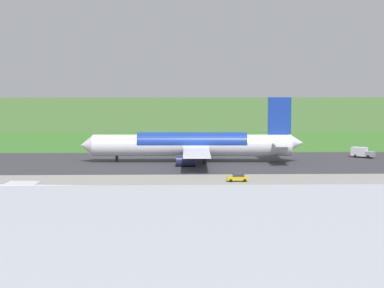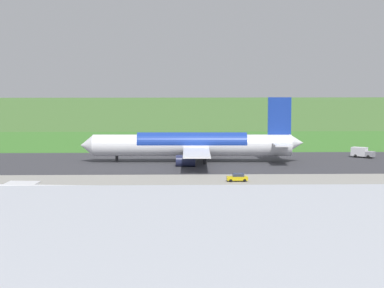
{
  "view_description": "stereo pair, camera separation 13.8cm",
  "coord_description": "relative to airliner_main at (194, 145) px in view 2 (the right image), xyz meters",
  "views": [
    {
      "loc": [
        -2.27,
        175.6,
        22.65
      ],
      "look_at": [
        -7.21,
        0.0,
        4.5
      ],
      "focal_mm": 68.34,
      "sensor_mm": 36.0,
      "label": 1
    },
    {
      "loc": [
        -2.41,
        175.61,
        22.65
      ],
      "look_at": [
        -7.21,
        0.0,
        4.5
      ],
      "focal_mm": 68.34,
      "sensor_mm": 36.0,
      "label": 2
    }
  ],
  "objects": [
    {
      "name": "service_car_followme",
      "position": [
        -7.96,
        30.46,
        -3.51
      ],
      "size": [
        4.24,
        2.0,
        1.62
      ],
      "color": "gold",
      "rests_on": "ground"
    },
    {
      "name": "service_truck_baggage",
      "position": [
        -43.27,
        -8.17,
        -2.95
      ],
      "size": [
        6.02,
        5.21,
        2.65
      ],
      "color": "gray",
      "rests_on": "ground"
    },
    {
      "name": "no_stopping_sign",
      "position": [
        3.28,
        -46.92,
        -2.88
      ],
      "size": [
        0.6,
        0.1,
        2.47
      ],
      "color": "slate",
      "rests_on": "ground"
    },
    {
      "name": "grass_verge_foreground",
      "position": [
        7.59,
        -46.81,
        -4.33
      ],
      "size": [
        600.0,
        80.0,
        0.04
      ],
      "primitive_type": "cube",
      "color": "#3C782B",
      "rests_on": "ground"
    },
    {
      "name": "traffic_cone_orange",
      "position": [
        7.42,
        -42.96,
        -4.08
      ],
      "size": [
        0.4,
        0.4,
        0.55
      ],
      "primitive_type": "cone",
      "color": "orange",
      "rests_on": "ground"
    },
    {
      "name": "apron_concrete",
      "position": [
        7.59,
        68.85,
        -4.33
      ],
      "size": [
        440.0,
        110.0,
        0.05
      ],
      "primitive_type": "cube",
      "color": "gray",
      "rests_on": "ground"
    },
    {
      "name": "airliner_main",
      "position": [
        0.0,
        0.0,
        0.0
      ],
      "size": [
        54.05,
        44.14,
        15.88
      ],
      "color": "white",
      "rests_on": "ground"
    },
    {
      "name": "ground_plane",
      "position": [
        7.59,
        -0.01,
        -4.35
      ],
      "size": [
        800.0,
        800.0,
        0.0
      ],
      "primitive_type": "plane",
      "color": "#477233"
    },
    {
      "name": "runway_asphalt",
      "position": [
        7.59,
        -0.01,
        -4.32
      ],
      "size": [
        600.0,
        41.22,
        0.06
      ],
      "primitive_type": "cube",
      "color": "#38383D",
      "rests_on": "ground"
    }
  ]
}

